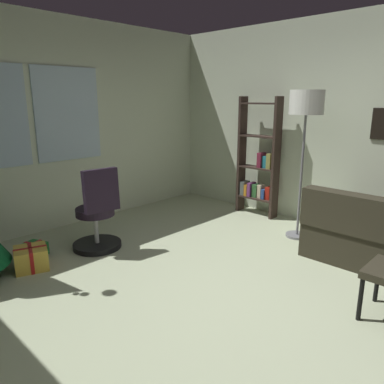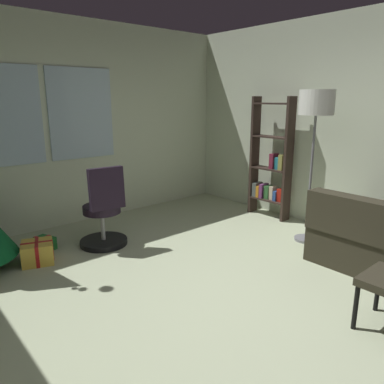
{
  "view_description": "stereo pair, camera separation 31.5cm",
  "coord_description": "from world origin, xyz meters",
  "px_view_note": "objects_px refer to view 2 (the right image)",
  "views": [
    {
      "loc": [
        -2.32,
        -1.55,
        1.72
      ],
      "look_at": [
        0.21,
        0.89,
        0.82
      ],
      "focal_mm": 34.53,
      "sensor_mm": 36.0,
      "label": 1
    },
    {
      "loc": [
        -2.09,
        -1.76,
        1.72
      ],
      "look_at": [
        0.21,
        0.89,
        0.82
      ],
      "focal_mm": 34.53,
      "sensor_mm": 36.0,
      "label": 2
    }
  ],
  "objects_px": {
    "office_chair": "(104,216)",
    "gift_box_green": "(42,244)",
    "gift_box_gold": "(38,252)",
    "bookshelf": "(271,166)",
    "floor_lamp": "(316,112)"
  },
  "relations": [
    {
      "from": "gift_box_green",
      "to": "bookshelf",
      "type": "height_order",
      "value": "bookshelf"
    },
    {
      "from": "office_chair",
      "to": "gift_box_green",
      "type": "bearing_deg",
      "value": 150.61
    },
    {
      "from": "office_chair",
      "to": "bookshelf",
      "type": "height_order",
      "value": "bookshelf"
    },
    {
      "from": "gift_box_green",
      "to": "office_chair",
      "type": "bearing_deg",
      "value": -29.39
    },
    {
      "from": "office_chair",
      "to": "bookshelf",
      "type": "bearing_deg",
      "value": -12.95
    },
    {
      "from": "office_chair",
      "to": "floor_lamp",
      "type": "height_order",
      "value": "floor_lamp"
    },
    {
      "from": "bookshelf",
      "to": "floor_lamp",
      "type": "distance_m",
      "value": 1.3
    },
    {
      "from": "gift_box_green",
      "to": "floor_lamp",
      "type": "xyz_separation_m",
      "value": [
        2.59,
        -1.82,
        1.49
      ]
    },
    {
      "from": "gift_box_green",
      "to": "gift_box_gold",
      "type": "xyz_separation_m",
      "value": [
        -0.15,
        -0.29,
        0.04
      ]
    },
    {
      "from": "gift_box_gold",
      "to": "floor_lamp",
      "type": "distance_m",
      "value": 3.45
    },
    {
      "from": "gift_box_green",
      "to": "office_chair",
      "type": "xyz_separation_m",
      "value": [
        0.62,
        -0.35,
        0.3
      ]
    },
    {
      "from": "bookshelf",
      "to": "floor_lamp",
      "type": "relative_size",
      "value": 0.96
    },
    {
      "from": "gift_box_green",
      "to": "bookshelf",
      "type": "distance_m",
      "value": 3.23
    },
    {
      "from": "gift_box_green",
      "to": "gift_box_gold",
      "type": "relative_size",
      "value": 0.75
    },
    {
      "from": "bookshelf",
      "to": "floor_lamp",
      "type": "xyz_separation_m",
      "value": [
        -0.44,
        -0.92,
        0.8
      ]
    }
  ]
}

